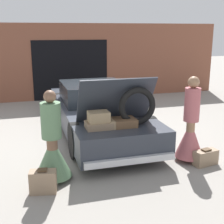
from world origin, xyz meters
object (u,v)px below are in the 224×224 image
at_px(person_right, 190,131).
at_px(suitcase_beside_right_person, 206,157).
at_px(person_left, 52,149).
at_px(car, 97,110).
at_px(suitcase_beside_left_person, 43,182).

xyz_separation_m(person_right, suitcase_beside_right_person, (0.20, -0.29, -0.46)).
relative_size(person_left, person_right, 0.94).
bearing_deg(car, suitcase_beside_right_person, -59.09).
distance_m(car, suitcase_beside_right_person, 3.06).
xyz_separation_m(car, suitcase_beside_right_person, (1.56, -2.60, -0.41)).
bearing_deg(suitcase_beside_left_person, suitcase_beside_right_person, 4.00).
distance_m(car, person_right, 2.68).
relative_size(person_left, suitcase_beside_right_person, 3.07).
distance_m(person_left, suitcase_beside_right_person, 2.95).
bearing_deg(suitcase_beside_right_person, person_left, 176.20).
xyz_separation_m(suitcase_beside_left_person, suitcase_beside_right_person, (3.12, 0.22, -0.04)).
height_order(person_right, suitcase_beside_right_person, person_right).
bearing_deg(suitcase_beside_left_person, car, 60.95).
xyz_separation_m(person_left, suitcase_beside_right_person, (2.91, -0.19, -0.42)).
relative_size(car, suitcase_beside_left_person, 11.52).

